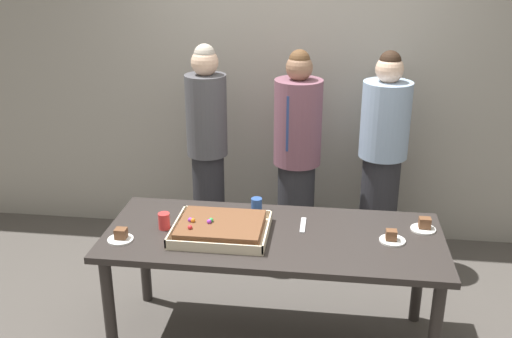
# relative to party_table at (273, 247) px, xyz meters

# --- Properties ---
(interior_back_panel) EXTENTS (8.00, 0.12, 3.00)m
(interior_back_panel) POSITION_rel_party_table_xyz_m (0.00, 1.60, 0.83)
(interior_back_panel) COLOR #9E998E
(interior_back_panel) RESTS_ON ground_plane
(party_table) EXTENTS (2.01, 0.83, 0.75)m
(party_table) POSITION_rel_party_table_xyz_m (0.00, 0.00, 0.00)
(party_table) COLOR #2D2826
(party_table) RESTS_ON ground_plane
(sheet_cake) EXTENTS (0.56, 0.47, 0.10)m
(sheet_cake) POSITION_rel_party_table_xyz_m (-0.31, -0.04, 0.12)
(sheet_cake) COLOR beige
(sheet_cake) RESTS_ON party_table
(plated_slice_near_left) EXTENTS (0.15, 0.15, 0.07)m
(plated_slice_near_left) POSITION_rel_party_table_xyz_m (0.89, 0.18, 0.11)
(plated_slice_near_left) COLOR white
(plated_slice_near_left) RESTS_ON party_table
(plated_slice_near_right) EXTENTS (0.15, 0.15, 0.07)m
(plated_slice_near_right) POSITION_rel_party_table_xyz_m (-0.87, -0.19, 0.11)
(plated_slice_near_right) COLOR white
(plated_slice_near_right) RESTS_ON party_table
(plated_slice_far_left) EXTENTS (0.15, 0.15, 0.07)m
(plated_slice_far_left) POSITION_rel_party_table_xyz_m (0.69, -0.00, 0.11)
(plated_slice_far_left) COLOR white
(plated_slice_far_left) RESTS_ON party_table
(drink_cup_nearest) EXTENTS (0.07, 0.07, 0.10)m
(drink_cup_nearest) POSITION_rel_party_table_xyz_m (-0.66, -0.01, 0.13)
(drink_cup_nearest) COLOR red
(drink_cup_nearest) RESTS_ON party_table
(drink_cup_middle) EXTENTS (0.07, 0.07, 0.10)m
(drink_cup_middle) POSITION_rel_party_table_xyz_m (-0.14, 0.28, 0.13)
(drink_cup_middle) COLOR #2D5199
(drink_cup_middle) RESTS_ON party_table
(cake_server_utensil) EXTENTS (0.03, 0.20, 0.01)m
(cake_server_utensil) POSITION_rel_party_table_xyz_m (0.17, 0.13, 0.09)
(cake_server_utensil) COLOR silver
(cake_server_utensil) RESTS_ON party_table
(person_serving_front) EXTENTS (0.31, 0.31, 1.69)m
(person_serving_front) POSITION_rel_party_table_xyz_m (-0.61, 1.04, 0.22)
(person_serving_front) COLOR #28282D
(person_serving_front) RESTS_ON ground_plane
(person_green_shirt_behind) EXTENTS (0.36, 0.36, 1.66)m
(person_green_shirt_behind) POSITION_rel_party_table_xyz_m (0.07, 1.09, 0.19)
(person_green_shirt_behind) COLOR #28282D
(person_green_shirt_behind) RESTS_ON ground_plane
(person_striped_tie_right) EXTENTS (0.36, 0.36, 1.66)m
(person_striped_tie_right) POSITION_rel_party_table_xyz_m (0.71, 1.14, 0.19)
(person_striped_tie_right) COLOR #28282D
(person_striped_tie_right) RESTS_ON ground_plane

